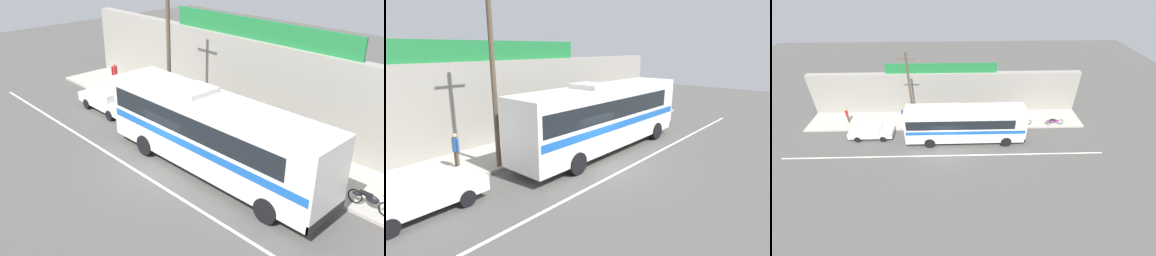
{
  "view_description": "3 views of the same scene",
  "coord_description": "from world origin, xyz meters",
  "views": [
    {
      "loc": [
        13.55,
        -10.43,
        9.92
      ],
      "look_at": [
        0.27,
        2.09,
        1.49
      ],
      "focal_mm": 39.39,
      "sensor_mm": 36.0,
      "label": 1
    },
    {
      "loc": [
        -11.16,
        -8.08,
        5.53
      ],
      "look_at": [
        0.75,
        2.32,
        1.42
      ],
      "focal_mm": 29.1,
      "sensor_mm": 36.0,
      "label": 2
    },
    {
      "loc": [
        1.34,
        -19.27,
        16.07
      ],
      "look_at": [
        1.93,
        1.18,
        1.74
      ],
      "focal_mm": 24.27,
      "sensor_mm": 36.0,
      "label": 3
    }
  ],
  "objects": [
    {
      "name": "utility_pole",
      "position": [
        -3.28,
        3.72,
        4.38
      ],
      "size": [
        1.6,
        0.22,
        8.2
      ],
      "color": "brown",
      "rests_on": "sidewalk_slab"
    },
    {
      "name": "pedestrian_far_left",
      "position": [
        -4.66,
        5.01,
        1.08
      ],
      "size": [
        0.3,
        0.48,
        1.62
      ],
      "color": "brown",
      "rests_on": "sidewalk_slab"
    },
    {
      "name": "intercity_bus",
      "position": [
        1.99,
        1.65,
        2.07
      ],
      "size": [
        11.56,
        2.59,
        3.78
      ],
      "color": "silver",
      "rests_on": "ground_plane"
    },
    {
      "name": "ground_plane",
      "position": [
        0.0,
        0.0,
        0.0
      ],
      "size": [
        70.0,
        70.0,
        0.0
      ],
      "primitive_type": "plane",
      "color": "#4F4C49"
    },
    {
      "name": "storefront_billboard",
      "position": [
        -0.36,
        7.35,
        5.35
      ],
      "size": [
        12.07,
        0.12,
        1.1
      ],
      "primitive_type": "cube",
      "color": "#1E7538",
      "rests_on": "storefront_facade"
    },
    {
      "name": "storefront_facade",
      "position": [
        0.0,
        7.35,
        2.4
      ],
      "size": [
        30.0,
        0.7,
        4.8
      ],
      "primitive_type": "cube",
      "color": "gray",
      "rests_on": "ground_plane"
    },
    {
      "name": "motorcycle_purple",
      "position": [
        11.81,
        3.87,
        0.57
      ],
      "size": [
        1.91,
        0.56,
        0.94
      ],
      "color": "black",
      "rests_on": "sidewalk_slab"
    },
    {
      "name": "road_center_stripe",
      "position": [
        0.0,
        -0.8,
        0.0
      ],
      "size": [
        30.0,
        0.14,
        0.01
      ],
      "primitive_type": "cube",
      "color": "silver",
      "rests_on": "ground_plane"
    },
    {
      "name": "sidewalk_slab",
      "position": [
        0.0,
        5.2,
        0.07
      ],
      "size": [
        30.0,
        3.6,
        0.14
      ],
      "primitive_type": "cube",
      "color": "#A8A399",
      "rests_on": "ground_plane"
    },
    {
      "name": "motorcycle_orange",
      "position": [
        8.37,
        3.92,
        0.57
      ],
      "size": [
        1.87,
        0.56,
        0.94
      ],
      "color": "black",
      "rests_on": "sidewalk_slab"
    },
    {
      "name": "parked_car",
      "position": [
        -7.45,
        2.39,
        0.74
      ],
      "size": [
        4.37,
        1.88,
        1.37
      ],
      "color": "silver",
      "rests_on": "ground_plane"
    },
    {
      "name": "motorcycle_green",
      "position": [
        6.15,
        3.87,
        0.57
      ],
      "size": [
        1.84,
        0.56,
        0.94
      ],
      "color": "black",
      "rests_on": "sidewalk_slab"
    }
  ]
}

